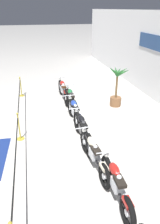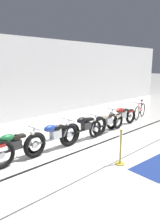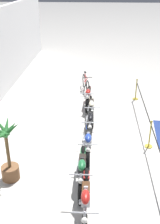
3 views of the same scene
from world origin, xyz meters
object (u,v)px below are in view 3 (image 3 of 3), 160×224
Objects in this scene: motorcycle_cream_4 at (91,109)px; potted_palm_left_of_row at (8,153)px; motorcycle_red_5 at (88,97)px; bicycle at (86,84)px; motorcycle_black_3 at (90,123)px; motorcycle_red_0 at (86,202)px; motorcycle_green_1 at (82,171)px; stanchion_mid_left at (149,138)px; stanchion_far_left at (158,152)px; stanchion_mid_right at (136,92)px; motorcycle_blue_2 at (88,144)px.

potted_palm_left_of_row is at bearing 150.63° from motorcycle_cream_4.
motorcycle_red_5 is 1.26× the size of bicycle.
motorcycle_red_0 is at bearing -179.68° from motorcycle_black_3.
motorcycle_green_1 is at bearing 7.54° from motorcycle_red_0.
bicycle is 5.87m from stanchion_mid_left.
motorcycle_black_3 is 3.00m from stanchion_far_left.
stanchion_mid_right is (3.61, -2.13, -0.13)m from motorcycle_black_3.
bicycle is 1.63× the size of stanchion_mid_left.
motorcycle_red_0 is 8.72m from bicycle.
potted_palm_left_of_row is 4.49m from stanchion_far_left.
bicycle is at bearing 6.80° from motorcycle_cream_4.
bicycle reaches higher than motorcycle_green_1.
motorcycle_cream_4 is at bearing -1.91° from motorcycle_green_1.
motorcycle_red_0 is 0.28× the size of stanchion_far_left.
stanchion_mid_right reaches higher than motorcycle_green_1.
motorcycle_cream_4 is 1.31m from motorcycle_red_5.
stanchion_mid_left is 1.00× the size of stanchion_mid_right.
stanchion_mid_left is at bearing -154.58° from bicycle.
stanchion_mid_left is (3.41, -2.10, -0.13)m from motorcycle_red_0.
motorcycle_green_1 is at bearing 175.37° from motorcycle_blue_2.
stanchion_mid_right reaches higher than motorcycle_blue_2.
bicycle is 7.17m from stanchion_far_left.
stanchion_mid_left is 4.32m from stanchion_mid_right.
bicycle is at bearing 1.91° from motorcycle_green_1.
motorcycle_green_1 is 7.45m from bicycle.
motorcycle_blue_2 reaches higher than motorcycle_red_5.
stanchion_far_left is at bearing -107.41° from motorcycle_blue_2.
potted_palm_left_of_row is at bearing 59.88° from motorcycle_red_0.
stanchion_mid_left reaches higher than motorcycle_blue_2.
stanchion_mid_right is at bearing -23.16° from motorcycle_blue_2.
stanchion_far_left is at bearing -148.25° from motorcycle_cream_4.
stanchion_mid_right is at bearing -30.50° from motorcycle_black_3.
motorcycle_green_1 is 5.49m from motorcycle_red_5.
motorcycle_blue_2 is 0.27× the size of stanchion_far_left.
stanchion_far_left reaches higher than motorcycle_blue_2.
motorcycle_red_0 is 4.01m from stanchion_mid_left.
potted_palm_left_of_row reaches higher than motorcycle_red_5.
potted_palm_left_of_row is (-4.10, 2.31, 0.46)m from motorcycle_cream_4.
bicycle reaches higher than motorcycle_cream_4.
stanchion_mid_right is (0.98, -2.32, -0.10)m from motorcycle_red_5.
potted_palm_left_of_row reaches higher than stanchion_far_left.
motorcycle_red_0 is 1.25× the size of potted_palm_left_of_row.
motorcycle_cream_4 is (2.77, -0.02, -0.01)m from motorcycle_blue_2.
motorcycle_green_1 is 2.22m from potted_palm_left_of_row.
stanchion_mid_right is at bearing -43.18° from motorcycle_cream_4.
motorcycle_green_1 is 4.19m from motorcycle_cream_4.
motorcycle_green_1 is 0.97× the size of motorcycle_blue_2.
stanchion_mid_left reaches higher than motorcycle_red_0.
motorcycle_red_0 is 6.75m from motorcycle_red_5.
motorcycle_blue_2 is 6.04m from bicycle.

